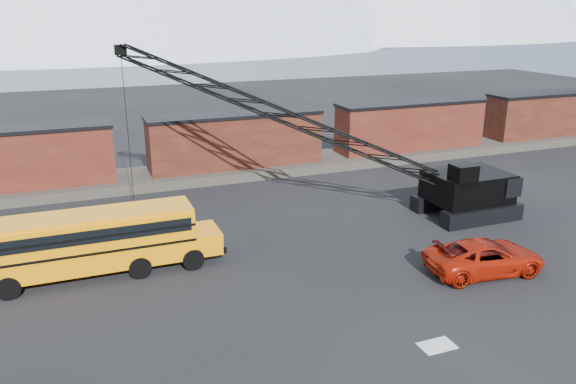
% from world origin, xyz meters
% --- Properties ---
extents(ground, '(160.00, 160.00, 0.00)m').
position_xyz_m(ground, '(0.00, 0.00, 0.00)').
color(ground, black).
rests_on(ground, ground).
extents(gravel_berm, '(120.00, 5.00, 0.70)m').
position_xyz_m(gravel_berm, '(0.00, 22.00, 0.35)').
color(gravel_berm, '#4C463F').
rests_on(gravel_berm, ground).
extents(boxcar_west_near, '(13.70, 3.10, 4.17)m').
position_xyz_m(boxcar_west_near, '(-16.00, 22.00, 2.76)').
color(boxcar_west_near, '#481414').
rests_on(boxcar_west_near, gravel_berm).
extents(boxcar_mid, '(13.70, 3.10, 4.17)m').
position_xyz_m(boxcar_mid, '(0.00, 22.00, 2.76)').
color(boxcar_mid, '#572718').
rests_on(boxcar_mid, gravel_berm).
extents(boxcar_east_near, '(13.70, 3.10, 4.17)m').
position_xyz_m(boxcar_east_near, '(16.00, 22.00, 2.76)').
color(boxcar_east_near, '#481414').
rests_on(boxcar_east_near, gravel_berm).
extents(boxcar_east_far, '(13.70, 3.10, 4.17)m').
position_xyz_m(boxcar_east_far, '(32.00, 22.00, 2.76)').
color(boxcar_east_far, '#572718').
rests_on(boxcar_east_far, gravel_berm).
extents(snow_patch, '(1.40, 0.90, 0.02)m').
position_xyz_m(snow_patch, '(0.50, -4.00, 0.01)').
color(snow_patch, silver).
rests_on(snow_patch, ground).
extents(school_bus, '(11.65, 2.65, 3.19)m').
position_xyz_m(school_bus, '(-11.34, 7.30, 1.79)').
color(school_bus, orange).
rests_on(school_bus, ground).
extents(red_pickup, '(6.18, 3.34, 1.65)m').
position_xyz_m(red_pickup, '(6.50, 0.59, 0.82)').
color(red_pickup, '#AB1A08').
rests_on(red_pickup, ground).
extents(maroon_suv, '(5.47, 2.87, 1.51)m').
position_xyz_m(maroon_suv, '(6.87, 0.85, 0.76)').
color(maroon_suv, '#400B0B').
rests_on(maroon_suv, ground).
extents(crawler_crane, '(22.78, 10.98, 10.69)m').
position_xyz_m(crawler_crane, '(0.43, 11.90, 6.23)').
color(crawler_crane, black).
rests_on(crawler_crane, ground).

